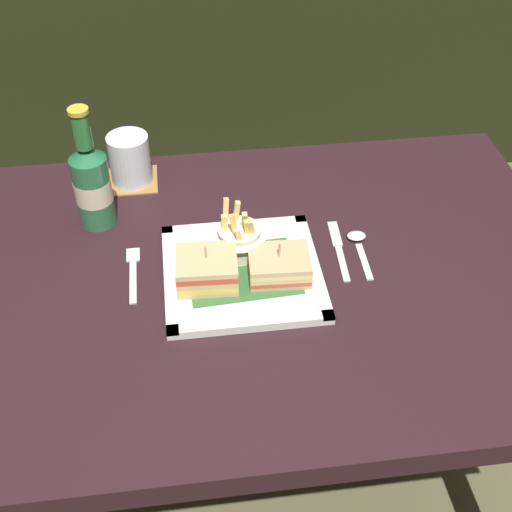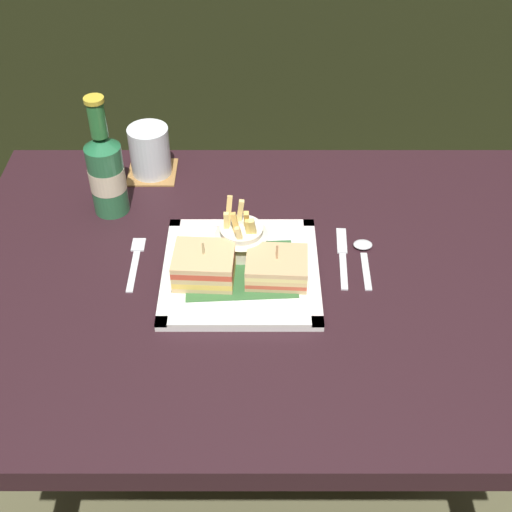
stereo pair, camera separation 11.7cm
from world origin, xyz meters
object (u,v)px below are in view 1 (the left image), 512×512
object	(u,v)px
square_plate	(242,273)
water_glass	(130,162)
dining_table	(269,312)
fries_cup	(239,236)
beer_bottle	(92,183)
knife	(338,247)
spoon	(358,242)
sandwich_half_right	(279,266)
fork	(133,271)
sandwich_half_left	(207,270)

from	to	relation	value
square_plate	water_glass	bearing A→B (deg)	121.36
dining_table	fries_cup	size ratio (longest dim) A/B	10.04
beer_bottle	water_glass	bearing A→B (deg)	62.92
dining_table	knife	xyz separation A→B (m)	(0.13, 0.04, 0.11)
spoon	beer_bottle	bearing A→B (deg)	164.54
sandwich_half_right	spoon	bearing A→B (deg)	24.53
knife	water_glass	bearing A→B (deg)	144.99
fork	knife	size ratio (longest dim) A/B	0.86
square_plate	knife	xyz separation A→B (m)	(0.18, 0.05, -0.00)
fries_cup	fork	xyz separation A→B (m)	(-0.19, -0.01, -0.05)
sandwich_half_right	spoon	world-z (taller)	sandwich_half_right
sandwich_half_right	water_glass	size ratio (longest dim) A/B	1.06
water_glass	spoon	bearing A→B (deg)	-31.90
spoon	sandwich_half_right	bearing A→B (deg)	-155.47
fries_cup	water_glass	bearing A→B (deg)	126.01
dining_table	knife	distance (m)	0.18
beer_bottle	spoon	xyz separation A→B (m)	(0.48, -0.13, -0.08)
sandwich_half_left	knife	size ratio (longest dim) A/B	0.65
fork	beer_bottle	bearing A→B (deg)	113.17
dining_table	sandwich_half_right	bearing A→B (deg)	-61.29
sandwich_half_left	water_glass	size ratio (longest dim) A/B	1.04
square_plate	knife	bearing A→B (deg)	15.64
spoon	dining_table	bearing A→B (deg)	-163.82
fries_cup	fork	bearing A→B (deg)	-175.90
square_plate	fries_cup	world-z (taller)	fries_cup
beer_bottle	knife	bearing A→B (deg)	-17.37
knife	spoon	size ratio (longest dim) A/B	1.29
fries_cup	sandwich_half_left	bearing A→B (deg)	-133.33
dining_table	spoon	bearing A→B (deg)	16.18
beer_bottle	spoon	world-z (taller)	beer_bottle
dining_table	sandwich_half_right	world-z (taller)	sandwich_half_right
knife	spoon	distance (m)	0.04
sandwich_half_left	water_glass	bearing A→B (deg)	111.40
sandwich_half_right	spoon	size ratio (longest dim) A/B	0.85
square_plate	knife	size ratio (longest dim) A/B	1.64
sandwich_half_left	fries_cup	distance (m)	0.09
square_plate	fork	size ratio (longest dim) A/B	1.92
sandwich_half_left	dining_table	bearing A→B (deg)	11.68
beer_bottle	water_glass	size ratio (longest dim) A/B	2.36
dining_table	fork	xyz separation A→B (m)	(-0.24, 0.03, 0.11)
spoon	knife	bearing A→B (deg)	-172.26
spoon	fork	bearing A→B (deg)	-177.15
fork	spoon	world-z (taller)	spoon
water_glass	fork	size ratio (longest dim) A/B	0.73
square_plate	spoon	world-z (taller)	square_plate
square_plate	spoon	xyz separation A→B (m)	(0.22, 0.06, -0.00)
spoon	sandwich_half_left	bearing A→B (deg)	-165.56
square_plate	sandwich_half_left	bearing A→B (deg)	-165.06
water_glass	knife	size ratio (longest dim) A/B	0.62
dining_table	water_glass	world-z (taller)	water_glass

